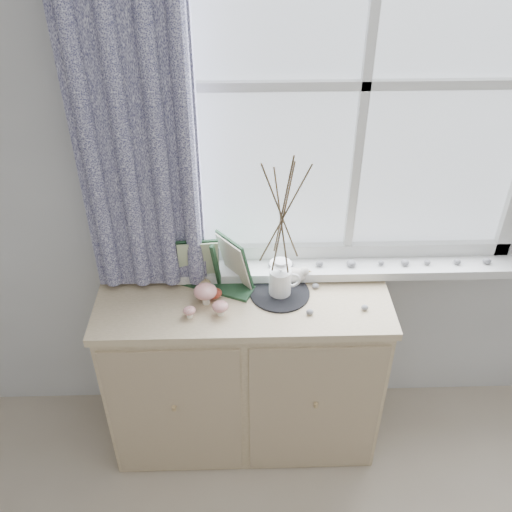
{
  "coord_description": "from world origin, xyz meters",
  "views": [
    {
      "loc": [
        -0.15,
        -0.02,
        2.35
      ],
      "look_at": [
        -0.1,
        1.7,
        1.1
      ],
      "focal_mm": 40.0,
      "sensor_mm": 36.0,
      "label": 1
    }
  ],
  "objects_px": {
    "sideboard": "(245,372)",
    "toadstool_cluster": "(207,298)",
    "botanical_book": "(216,267)",
    "twig_pitcher": "(282,213)"
  },
  "relations": [
    {
      "from": "twig_pitcher",
      "to": "toadstool_cluster",
      "type": "bearing_deg",
      "value": -172.57
    },
    {
      "from": "sideboard",
      "to": "twig_pitcher",
      "type": "bearing_deg",
      "value": 12.31
    },
    {
      "from": "sideboard",
      "to": "botanical_book",
      "type": "relative_size",
      "value": 3.39
    },
    {
      "from": "botanical_book",
      "to": "twig_pitcher",
      "type": "xyz_separation_m",
      "value": [
        0.26,
        -0.02,
        0.27
      ]
    },
    {
      "from": "sideboard",
      "to": "twig_pitcher",
      "type": "distance_m",
      "value": 0.83
    },
    {
      "from": "botanical_book",
      "to": "toadstool_cluster",
      "type": "xyz_separation_m",
      "value": [
        -0.04,
        -0.1,
        -0.07
      ]
    },
    {
      "from": "sideboard",
      "to": "toadstool_cluster",
      "type": "height_order",
      "value": "toadstool_cluster"
    },
    {
      "from": "toadstool_cluster",
      "to": "twig_pitcher",
      "type": "distance_m",
      "value": 0.46
    },
    {
      "from": "twig_pitcher",
      "to": "sideboard",
      "type": "bearing_deg",
      "value": -174.77
    },
    {
      "from": "sideboard",
      "to": "toadstool_cluster",
      "type": "relative_size",
      "value": 6.79
    }
  ]
}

